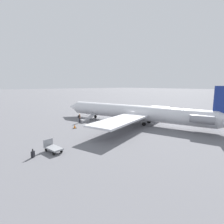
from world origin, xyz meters
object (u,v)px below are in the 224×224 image
object	(u,v)px
boarding_stairs	(86,120)
airplane_main	(138,113)
suitcase	(33,154)
passenger	(79,117)
luggage_cart	(53,148)

from	to	relation	value
boarding_stairs	airplane_main	bearing A→B (deg)	-67.28
boarding_stairs	suitcase	xyz separation A→B (m)	(-11.05, 13.28, -0.05)
passenger	airplane_main	bearing A→B (deg)	-61.26
boarding_stairs	passenger	bearing A→B (deg)	165.06
airplane_main	passenger	bearing A→B (deg)	28.74
airplane_main	luggage_cart	xyz separation A→B (m)	(-3.10, 17.45, -1.62)
airplane_main	luggage_cart	bearing A→B (deg)	84.10
passenger	luggage_cart	xyz separation A→B (m)	(-10.88, 9.74, -0.54)
boarding_stairs	luggage_cart	distance (m)	15.63
luggage_cart	suitcase	world-z (taller)	luggage_cart
airplane_main	boarding_stairs	world-z (taller)	airplane_main
airplane_main	luggage_cart	world-z (taller)	airplane_main
airplane_main	passenger	size ratio (longest dim) A/B	19.09
airplane_main	boarding_stairs	bearing A→B (deg)	22.72
luggage_cart	passenger	bearing A→B (deg)	-49.88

